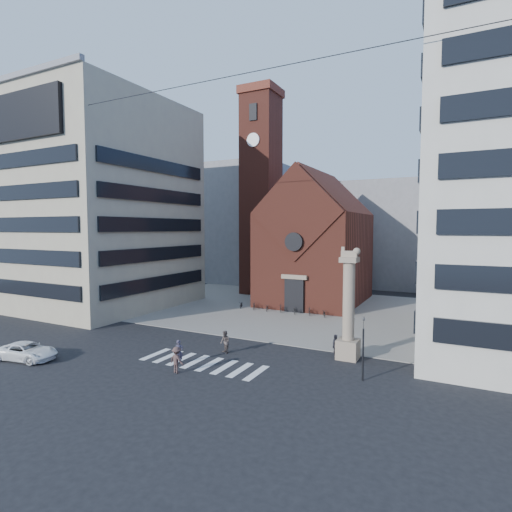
% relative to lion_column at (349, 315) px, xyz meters
% --- Properties ---
extents(ground, '(120.00, 120.00, 0.00)m').
position_rel_lion_column_xyz_m(ground, '(-10.01, -3.00, -3.46)').
color(ground, black).
rests_on(ground, ground).
extents(piazza, '(46.00, 30.00, 0.05)m').
position_rel_lion_column_xyz_m(piazza, '(-10.01, 16.00, -3.43)').
color(piazza, gray).
rests_on(piazza, ground).
extents(zebra_crossing, '(10.20, 3.20, 0.01)m').
position_rel_lion_column_xyz_m(zebra_crossing, '(-9.46, -6.00, -3.45)').
color(zebra_crossing, white).
rests_on(zebra_crossing, ground).
extents(church, '(12.00, 16.65, 18.00)m').
position_rel_lion_column_xyz_m(church, '(-10.01, 22.04, 4.53)').
color(church, maroon).
rests_on(church, ground).
extents(campanile, '(5.50, 5.50, 31.20)m').
position_rel_lion_column_xyz_m(campanile, '(-20.01, 25.00, 12.28)').
color(campanile, maroon).
rests_on(campanile, ground).
extents(building_left, '(18.00, 20.00, 26.00)m').
position_rel_lion_column_xyz_m(building_left, '(-34.01, 7.00, 9.54)').
color(building_left, tan).
rests_on(building_left, ground).
extents(bg_block_left, '(16.00, 14.00, 22.00)m').
position_rel_lion_column_xyz_m(bg_block_left, '(-30.01, 37.00, 7.54)').
color(bg_block_left, gray).
rests_on(bg_block_left, ground).
extents(bg_block_mid, '(14.00, 12.00, 18.00)m').
position_rel_lion_column_xyz_m(bg_block_mid, '(-4.01, 42.00, 5.54)').
color(bg_block_mid, gray).
rests_on(bg_block_mid, ground).
extents(bg_block_right, '(16.00, 14.00, 24.00)m').
position_rel_lion_column_xyz_m(bg_block_right, '(11.99, 39.00, 8.54)').
color(bg_block_right, gray).
rests_on(bg_block_right, ground).
extents(lion_column, '(1.63, 1.60, 8.68)m').
position_rel_lion_column_xyz_m(lion_column, '(0.00, 0.00, 0.00)').
color(lion_column, gray).
rests_on(lion_column, ground).
extents(traffic_light, '(0.13, 0.16, 4.30)m').
position_rel_lion_column_xyz_m(traffic_light, '(1.99, -4.00, -1.17)').
color(traffic_light, black).
rests_on(traffic_light, ground).
extents(white_car, '(5.08, 2.98, 1.33)m').
position_rel_lion_column_xyz_m(white_car, '(-21.89, -11.57, -2.79)').
color(white_car, white).
rests_on(white_car, ground).
extents(pedestrian_0, '(0.76, 0.75, 1.76)m').
position_rel_lion_column_xyz_m(pedestrian_0, '(-10.96, -6.88, -2.58)').
color(pedestrian_0, '#343042').
rests_on(pedestrian_0, ground).
extents(pedestrian_1, '(1.13, 1.07, 1.83)m').
position_rel_lion_column_xyz_m(pedestrian_1, '(-9.17, -3.25, -2.54)').
color(pedestrian_1, '#4D423E').
rests_on(pedestrian_1, ground).
extents(pedestrian_2, '(0.49, 1.06, 1.78)m').
position_rel_lion_column_xyz_m(pedestrian_2, '(-1.01, 0.00, -2.57)').
color(pedestrian_2, '#27272E').
rests_on(pedestrian_2, ground).
extents(pedestrian_3, '(1.27, 0.84, 1.84)m').
position_rel_lion_column_xyz_m(pedestrian_3, '(-9.89, -8.49, -2.54)').
color(pedestrian_3, '#45312E').
rests_on(pedestrian_3, ground).
extents(scooter_0, '(1.08, 1.64, 0.82)m').
position_rel_lion_column_xyz_m(scooter_0, '(-16.87, 13.16, -3.00)').
color(scooter_0, black).
rests_on(scooter_0, piazza).
extents(scooter_1, '(0.96, 1.56, 0.91)m').
position_rel_lion_column_xyz_m(scooter_1, '(-15.07, 13.16, -2.95)').
color(scooter_1, black).
rests_on(scooter_1, piazza).
extents(scooter_2, '(1.08, 1.64, 0.82)m').
position_rel_lion_column_xyz_m(scooter_2, '(-13.26, 13.16, -3.00)').
color(scooter_2, black).
rests_on(scooter_2, piazza).
extents(scooter_3, '(0.96, 1.56, 0.91)m').
position_rel_lion_column_xyz_m(scooter_3, '(-11.46, 13.16, -2.95)').
color(scooter_3, black).
rests_on(scooter_3, piazza).
extents(scooter_4, '(1.08, 1.64, 0.82)m').
position_rel_lion_column_xyz_m(scooter_4, '(-9.66, 13.16, -3.00)').
color(scooter_4, black).
rests_on(scooter_4, piazza).
extents(scooter_5, '(0.96, 1.56, 0.91)m').
position_rel_lion_column_xyz_m(scooter_5, '(-7.85, 13.16, -2.95)').
color(scooter_5, black).
rests_on(scooter_5, piazza).
extents(scooter_6, '(1.08, 1.64, 0.82)m').
position_rel_lion_column_xyz_m(scooter_6, '(-6.05, 13.16, -3.00)').
color(scooter_6, black).
rests_on(scooter_6, piazza).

